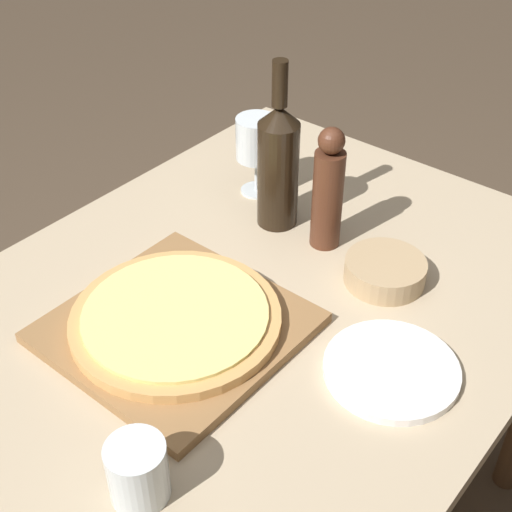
% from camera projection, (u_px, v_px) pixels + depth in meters
% --- Properties ---
extents(dining_table, '(0.88, 1.20, 0.73)m').
position_uv_depth(dining_table, '(246.00, 350.00, 1.25)').
color(dining_table, tan).
rests_on(dining_table, ground_plane).
extents(cutting_board, '(0.35, 0.35, 0.02)m').
position_uv_depth(cutting_board, '(177.00, 327.00, 1.13)').
color(cutting_board, olive).
rests_on(cutting_board, dining_table).
extents(pizza, '(0.33, 0.33, 0.02)m').
position_uv_depth(pizza, '(176.00, 318.00, 1.12)').
color(pizza, tan).
rests_on(pizza, cutting_board).
extents(wine_bottle, '(0.08, 0.08, 0.33)m').
position_uv_depth(wine_bottle, '(278.00, 163.00, 1.30)').
color(wine_bottle, black).
rests_on(wine_bottle, dining_table).
extents(pepper_mill, '(0.06, 0.06, 0.24)m').
position_uv_depth(pepper_mill, '(327.00, 191.00, 1.26)').
color(pepper_mill, '#4C2819').
rests_on(pepper_mill, dining_table).
extents(wine_glass, '(0.08, 0.08, 0.16)m').
position_uv_depth(wine_glass, '(256.00, 141.00, 1.39)').
color(wine_glass, silver).
rests_on(wine_glass, dining_table).
extents(small_bowl, '(0.14, 0.14, 0.04)m').
position_uv_depth(small_bowl, '(385.00, 271.00, 1.22)').
color(small_bowl, tan).
rests_on(small_bowl, dining_table).
extents(drinking_tumbler, '(0.08, 0.08, 0.09)m').
position_uv_depth(drinking_tumbler, '(138.00, 471.00, 0.88)').
color(drinking_tumbler, silver).
rests_on(drinking_tumbler, dining_table).
extents(dinner_plate, '(0.20, 0.20, 0.01)m').
position_uv_depth(dinner_plate, '(391.00, 369.00, 1.06)').
color(dinner_plate, white).
rests_on(dinner_plate, dining_table).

